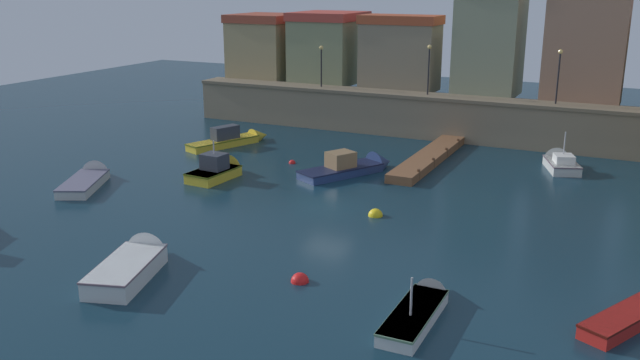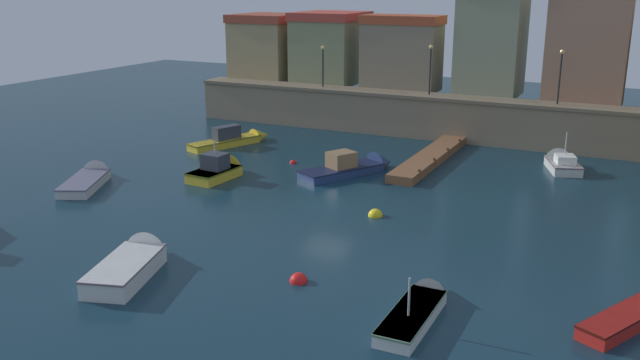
% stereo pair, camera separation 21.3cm
% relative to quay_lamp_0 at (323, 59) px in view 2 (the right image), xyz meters
% --- Properties ---
extents(ground_plane, '(105.57, 105.57, 0.00)m').
position_rel_quay_lamp_0_xyz_m(ground_plane, '(9.40, -18.74, -5.53)').
color(ground_plane, '#112D3D').
extents(quay_wall, '(40.71, 2.59, 3.31)m').
position_rel_quay_lamp_0_xyz_m(quay_wall, '(9.40, -0.00, -3.86)').
color(quay_wall, gray).
rests_on(quay_wall, ground).
extents(old_town_backdrop, '(38.45, 6.15, 9.22)m').
position_rel_quay_lamp_0_xyz_m(old_town_backdrop, '(8.83, 3.54, 1.06)').
color(old_town_backdrop, tan).
rests_on(old_town_backdrop, ground).
extents(pier_dock, '(1.71, 12.21, 0.70)m').
position_rel_quay_lamp_0_xyz_m(pier_dock, '(11.52, -7.25, -5.25)').
color(pier_dock, brown).
rests_on(pier_dock, ground).
extents(quay_lamp_0, '(0.32, 0.32, 3.32)m').
position_rel_quay_lamp_0_xyz_m(quay_lamp_0, '(0.00, 0.00, 0.00)').
color(quay_lamp_0, black).
rests_on(quay_lamp_0, quay_wall).
extents(quay_lamp_1, '(0.32, 0.32, 3.75)m').
position_rel_quay_lamp_0_xyz_m(quay_lamp_1, '(9.03, 0.00, 0.25)').
color(quay_lamp_1, black).
rests_on(quay_lamp_1, quay_wall).
extents(quay_lamp_2, '(0.32, 0.32, 3.81)m').
position_rel_quay_lamp_0_xyz_m(quay_lamp_2, '(18.41, 0.00, 0.28)').
color(quay_lamp_2, black).
rests_on(quay_lamp_2, quay_wall).
extents(moored_boat_0, '(1.38, 5.50, 2.31)m').
position_rel_quay_lamp_0_xyz_m(moored_boat_0, '(17.79, -28.35, -5.25)').
color(moored_boat_0, white).
rests_on(moored_boat_0, ground).
extents(moored_boat_1, '(3.35, 5.75, 1.78)m').
position_rel_quay_lamp_0_xyz_m(moored_boat_1, '(5.86, -29.99, -5.11)').
color(moored_boat_1, white).
rests_on(moored_boat_1, ground).
extents(moored_boat_2, '(4.79, 6.90, 2.09)m').
position_rel_quay_lamp_0_xyz_m(moored_boat_2, '(8.10, -11.87, -5.12)').
color(moored_boat_2, navy).
rests_on(moored_boat_2, ground).
extents(moored_boat_3, '(3.71, 7.00, 1.87)m').
position_rel_quay_lamp_0_xyz_m(moored_boat_3, '(-2.97, -8.76, -5.10)').
color(moored_boat_3, gold).
rests_on(moored_boat_3, ground).
extents(moored_boat_4, '(3.01, 4.47, 3.06)m').
position_rel_quay_lamp_0_xyz_m(moored_boat_4, '(19.60, -5.04, -5.14)').
color(moored_boat_4, silver).
rests_on(moored_boat_4, ground).
extents(moored_boat_5, '(3.64, 5.78, 1.07)m').
position_rel_quay_lamp_0_xyz_m(moored_boat_5, '(25.03, -25.29, -5.23)').
color(moored_boat_5, red).
rests_on(moored_boat_5, ground).
extents(moored_boat_6, '(4.09, 6.00, 1.65)m').
position_rel_quay_lamp_0_xyz_m(moored_boat_6, '(-5.31, -20.98, -5.23)').
color(moored_boat_6, silver).
rests_on(moored_boat_6, ground).
extents(moored_boat_8, '(2.11, 4.39, 2.98)m').
position_rel_quay_lamp_0_xyz_m(moored_boat_8, '(1.01, -16.43, -5.05)').
color(moored_boat_8, gold).
rests_on(moored_boat_8, ground).
extents(mooring_buoy_0, '(0.76, 0.76, 0.76)m').
position_rel_quay_lamp_0_xyz_m(mooring_buoy_0, '(12.32, -19.07, -5.53)').
color(mooring_buoy_0, yellow).
rests_on(mooring_buoy_0, ground).
extents(mooring_buoy_1, '(0.46, 0.46, 0.46)m').
position_rel_quay_lamp_0_xyz_m(mooring_buoy_1, '(3.46, -11.62, -5.53)').
color(mooring_buoy_1, red).
rests_on(mooring_buoy_1, ground).
extents(mooring_buoy_2, '(0.74, 0.74, 0.74)m').
position_rel_quay_lamp_0_xyz_m(mooring_buoy_2, '(12.53, -27.93, -5.53)').
color(mooring_buoy_2, red).
rests_on(mooring_buoy_2, ground).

